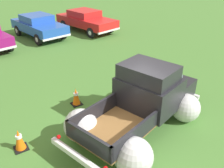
{
  "coord_description": "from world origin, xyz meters",
  "views": [
    {
      "loc": [
        -3.78,
        -4.59,
        4.61
      ],
      "look_at": [
        0.0,
        1.29,
        0.97
      ],
      "focal_mm": 38.8,
      "sensor_mm": 36.0,
      "label": 1
    }
  ],
  "objects_px": {
    "vintage_pickup_truck": "(143,102)",
    "lane_cone_0": "(19,140)",
    "lane_cone_1": "(76,97)",
    "show_car_2": "(39,25)",
    "show_car_3": "(86,20)"
  },
  "relations": [
    {
      "from": "show_car_2",
      "to": "show_car_3",
      "type": "distance_m",
      "value": 3.28
    },
    {
      "from": "vintage_pickup_truck",
      "to": "lane_cone_0",
      "type": "distance_m",
      "value": 3.65
    },
    {
      "from": "vintage_pickup_truck",
      "to": "lane_cone_1",
      "type": "bearing_deg",
      "value": 104.36
    },
    {
      "from": "lane_cone_0",
      "to": "show_car_3",
      "type": "bearing_deg",
      "value": 54.2
    },
    {
      "from": "vintage_pickup_truck",
      "to": "show_car_2",
      "type": "bearing_deg",
      "value": 72.03
    },
    {
      "from": "lane_cone_0",
      "to": "show_car_2",
      "type": "bearing_deg",
      "value": 69.39
    },
    {
      "from": "lane_cone_1",
      "to": "vintage_pickup_truck",
      "type": "bearing_deg",
      "value": -59.12
    },
    {
      "from": "show_car_2",
      "to": "show_car_3",
      "type": "relative_size",
      "value": 0.93
    },
    {
      "from": "vintage_pickup_truck",
      "to": "show_car_2",
      "type": "relative_size",
      "value": 1.08
    },
    {
      "from": "show_car_2",
      "to": "vintage_pickup_truck",
      "type": "bearing_deg",
      "value": -11.96
    },
    {
      "from": "show_car_2",
      "to": "lane_cone_0",
      "type": "relative_size",
      "value": 7.33
    },
    {
      "from": "lane_cone_0",
      "to": "lane_cone_1",
      "type": "bearing_deg",
      "value": 28.99
    },
    {
      "from": "vintage_pickup_truck",
      "to": "show_car_3",
      "type": "distance_m",
      "value": 11.24
    },
    {
      "from": "vintage_pickup_truck",
      "to": "lane_cone_0",
      "type": "height_order",
      "value": "vintage_pickup_truck"
    },
    {
      "from": "show_car_2",
      "to": "show_car_3",
      "type": "height_order",
      "value": "same"
    }
  ]
}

